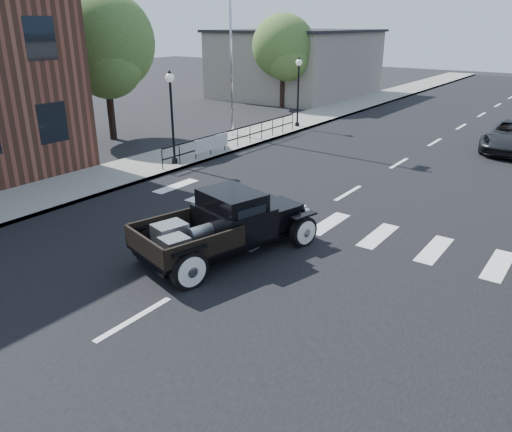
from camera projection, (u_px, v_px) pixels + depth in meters
The scene contains 13 objects.
ground at pixel (226, 266), 12.57m from camera, with size 120.00×120.00×0.00m, color black.
road at pixel (422, 150), 23.93m from camera, with size 14.00×80.00×0.02m, color black.
road_markings at pixel (381, 174), 20.15m from camera, with size 12.00×60.00×0.06m, color silver, non-canonical shape.
sidewalk_left at pixel (274, 128), 28.52m from camera, with size 3.00×80.00×0.15m, color gray.
low_building_left at pixel (297, 64), 41.02m from camera, with size 10.00×12.00×5.00m, color gray.
railing at pixel (238, 136), 23.88m from camera, with size 0.08×10.00×1.00m, color black, non-canonical shape.
banner at pixel (212, 148), 22.39m from camera, with size 0.04×2.20×0.60m, color silver, non-canonical shape.
lamp_post_b at pixel (172, 118), 20.50m from camera, with size 0.36×0.36×3.82m, color black, non-canonical shape.
lamp_post_c at pixel (298, 92), 28.07m from camera, with size 0.36×0.36×3.82m, color black, non-canonical shape.
flagpole at pixel (230, 18), 24.51m from camera, with size 0.12×0.12×11.55m, color silver.
big_tree_near at pixel (106, 67), 24.91m from camera, with size 4.98×4.98×7.31m, color #47662B, non-canonical shape.
big_tree_far at pixel (283, 61), 34.87m from camera, with size 4.34×4.34×6.37m, color #47662B, non-canonical shape.
hotrod_pickup at pixel (225, 224), 12.92m from camera, with size 2.34×5.01×1.74m, color black, non-canonical shape.
Camera 1 is at (7.19, -8.70, 5.74)m, focal length 35.00 mm.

